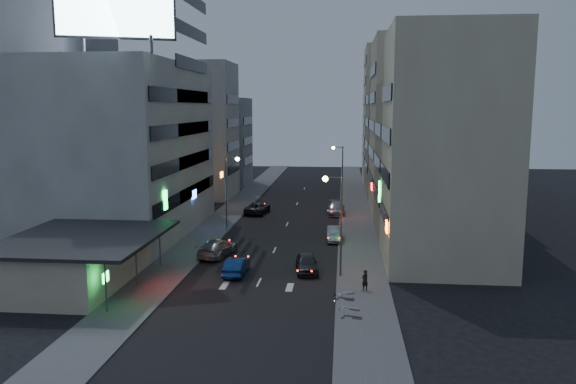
# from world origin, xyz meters

# --- Properties ---
(ground) EXTENTS (180.00, 180.00, 0.00)m
(ground) POSITION_xyz_m (0.00, 0.00, 0.00)
(ground) COLOR black
(ground) RESTS_ON ground
(sidewalk_left) EXTENTS (4.00, 120.00, 0.12)m
(sidewalk_left) POSITION_xyz_m (-8.00, 30.00, 0.06)
(sidewalk_left) COLOR #4C4C4F
(sidewalk_left) RESTS_ON ground
(sidewalk_right) EXTENTS (4.00, 120.00, 0.12)m
(sidewalk_right) POSITION_xyz_m (8.00, 30.00, 0.06)
(sidewalk_right) COLOR #4C4C4F
(sidewalk_right) RESTS_ON ground
(food_court) EXTENTS (11.00, 13.00, 3.88)m
(food_court) POSITION_xyz_m (-13.90, 2.00, 1.98)
(food_court) COLOR beige
(food_court) RESTS_ON ground
(white_building) EXTENTS (14.00, 24.00, 18.00)m
(white_building) POSITION_xyz_m (-17.00, 20.00, 9.00)
(white_building) COLOR #B6B6B1
(white_building) RESTS_ON ground
(grey_tower) EXTENTS (10.00, 14.00, 34.00)m
(grey_tower) POSITION_xyz_m (-26.00, 23.00, 17.00)
(grey_tower) COLOR gray
(grey_tower) RESTS_ON ground
(shophouse_near) EXTENTS (10.00, 11.00, 20.00)m
(shophouse_near) POSITION_xyz_m (15.00, 10.50, 10.00)
(shophouse_near) COLOR beige
(shophouse_near) RESTS_ON ground
(shophouse_mid) EXTENTS (11.00, 12.00, 16.00)m
(shophouse_mid) POSITION_xyz_m (15.50, 22.00, 8.00)
(shophouse_mid) COLOR gray
(shophouse_mid) RESTS_ON ground
(shophouse_far) EXTENTS (10.00, 14.00, 22.00)m
(shophouse_far) POSITION_xyz_m (15.00, 35.00, 11.00)
(shophouse_far) COLOR beige
(shophouse_far) RESTS_ON ground
(far_left_a) EXTENTS (11.00, 10.00, 20.00)m
(far_left_a) POSITION_xyz_m (-15.50, 45.00, 10.00)
(far_left_a) COLOR #B6B6B1
(far_left_a) RESTS_ON ground
(far_left_b) EXTENTS (12.00, 10.00, 15.00)m
(far_left_b) POSITION_xyz_m (-16.00, 58.00, 7.50)
(far_left_b) COLOR gray
(far_left_b) RESTS_ON ground
(far_right_a) EXTENTS (11.00, 12.00, 18.00)m
(far_right_a) POSITION_xyz_m (15.50, 50.00, 9.00)
(far_right_a) COLOR gray
(far_right_a) RESTS_ON ground
(far_right_b) EXTENTS (12.00, 12.00, 24.00)m
(far_right_b) POSITION_xyz_m (16.00, 64.00, 12.00)
(far_right_b) COLOR beige
(far_right_b) RESTS_ON ground
(billboard) EXTENTS (9.52, 3.75, 6.20)m
(billboard) POSITION_xyz_m (-12.99, 9.97, 21.66)
(billboard) COLOR #595B60
(billboard) RESTS_ON white_building
(street_lamp_right_near) EXTENTS (1.60, 0.44, 8.02)m
(street_lamp_right_near) POSITION_xyz_m (5.90, 6.00, 5.36)
(street_lamp_right_near) COLOR #595B60
(street_lamp_right_near) RESTS_ON sidewalk_right
(street_lamp_left) EXTENTS (1.60, 0.44, 8.02)m
(street_lamp_left) POSITION_xyz_m (-5.90, 22.00, 5.36)
(street_lamp_left) COLOR #595B60
(street_lamp_left) RESTS_ON sidewalk_left
(street_lamp_right_far) EXTENTS (1.60, 0.44, 8.02)m
(street_lamp_right_far) POSITION_xyz_m (5.90, 40.00, 5.36)
(street_lamp_right_far) COLOR #595B60
(street_lamp_right_far) RESTS_ON sidewalk_right
(parked_car_right_near) EXTENTS (2.28, 4.55, 1.49)m
(parked_car_right_near) POSITION_xyz_m (3.52, 7.21, 0.74)
(parked_car_right_near) COLOR #2A2A2F
(parked_car_right_near) RESTS_ON ground
(parked_car_right_mid) EXTENTS (1.52, 4.26, 1.40)m
(parked_car_right_mid) POSITION_xyz_m (5.60, 18.39, 0.70)
(parked_car_right_mid) COLOR #A2A3AA
(parked_car_right_mid) RESTS_ON ground
(parked_car_left) EXTENTS (3.04, 5.49, 1.45)m
(parked_car_left) POSITION_xyz_m (-4.44, 32.28, 0.73)
(parked_car_left) COLOR #28292E
(parked_car_left) RESTS_ON ground
(parked_car_right_far) EXTENTS (2.30, 5.30, 1.52)m
(parked_car_right_far) POSITION_xyz_m (5.60, 32.66, 0.76)
(parked_car_right_far) COLOR gray
(parked_car_right_far) RESTS_ON ground
(road_car_blue) EXTENTS (1.53, 4.29, 1.41)m
(road_car_blue) POSITION_xyz_m (-2.12, 5.90, 0.70)
(road_car_blue) COLOR navy
(road_car_blue) RESTS_ON ground
(road_car_silver) EXTENTS (3.19, 5.72, 1.57)m
(road_car_silver) POSITION_xyz_m (-4.93, 11.34, 0.78)
(road_car_silver) COLOR #A8ABB0
(road_car_silver) RESTS_ON ground
(person) EXTENTS (0.67, 0.64, 1.55)m
(person) POSITION_xyz_m (8.10, 2.54, 0.89)
(person) COLOR black
(person) RESTS_ON sidewalk_right
(scooter_black_a) EXTENTS (1.05, 1.92, 1.11)m
(scooter_black_a) POSITION_xyz_m (7.80, -2.89, 0.68)
(scooter_black_a) COLOR black
(scooter_black_a) RESTS_ON sidewalk_right
(scooter_silver_a) EXTENTS (1.15, 1.94, 1.13)m
(scooter_silver_a) POSITION_xyz_m (7.69, -1.36, 0.68)
(scooter_silver_a) COLOR gray
(scooter_silver_a) RESTS_ON sidewalk_right
(scooter_blue) EXTENTS (0.76, 1.81, 1.08)m
(scooter_blue) POSITION_xyz_m (7.33, 0.76, 0.66)
(scooter_blue) COLOR navy
(scooter_blue) RESTS_ON sidewalk_right
(scooter_black_b) EXTENTS (1.19, 1.92, 1.11)m
(scooter_black_b) POSITION_xyz_m (7.36, 0.48, 0.68)
(scooter_black_b) COLOR black
(scooter_black_b) RESTS_ON sidewalk_right
(scooter_silver_b) EXTENTS (1.21, 1.84, 1.07)m
(scooter_silver_b) POSITION_xyz_m (7.18, 2.10, 0.65)
(scooter_silver_b) COLOR #A6A7AE
(scooter_silver_b) RESTS_ON sidewalk_right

